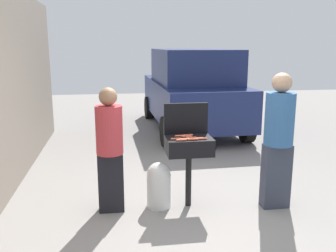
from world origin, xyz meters
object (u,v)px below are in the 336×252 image
hot_dog_6 (185,139)px  person_right (278,136)px  hot_dog_0 (188,135)px  parked_minivan (192,89)px  bbq_grill (189,148)px  person_left (110,146)px  hot_dog_7 (180,136)px  hot_dog_9 (191,138)px  hot_dog_5 (199,138)px  hot_dog_2 (181,140)px  hot_dog_4 (202,139)px  propane_tank (159,184)px  hot_dog_1 (193,139)px  hot_dog_8 (187,136)px  hot_dog_3 (176,139)px

hot_dog_6 → person_right: size_ratio=0.07×
hot_dog_0 → parked_minivan: (1.02, 4.45, 0.06)m
bbq_grill → person_left: bearing=-179.5°
hot_dog_7 → hot_dog_9: (0.13, -0.12, 0.00)m
parked_minivan → hot_dog_5: bearing=77.5°
hot_dog_2 → hot_dog_7: 0.21m
hot_dog_0 → person_right: (1.14, -0.28, 0.01)m
hot_dog_6 → person_left: bearing=172.9°
hot_dog_4 → propane_tank: size_ratio=0.21×
hot_dog_1 → person_right: 1.13m
propane_tank → hot_dog_8: bearing=-1.8°
hot_dog_3 → hot_dog_4: size_ratio=1.00×
hot_dog_8 → hot_dog_6: bearing=-111.8°
hot_dog_8 → person_left: (-0.99, -0.02, -0.08)m
hot_dog_0 → parked_minivan: bearing=77.1°
hot_dog_8 → propane_tank: 0.74m
hot_dog_1 → hot_dog_6: bearing=162.4°
bbq_grill → hot_dog_8: size_ratio=7.30×
hot_dog_0 → hot_dog_2: bearing=-119.7°
person_left → hot_dog_0: bearing=-10.9°
hot_dog_0 → person_right: 1.17m
hot_dog_1 → bbq_grill: bearing=95.6°
hot_dog_5 → person_left: size_ratio=0.08×
person_left → parked_minivan: (2.05, 4.53, 0.15)m
bbq_grill → hot_dog_3: 0.27m
hot_dog_1 → hot_dog_7: 0.24m
person_left → propane_tank: bearing=-13.1°
hot_dog_1 → hot_dog_6: same height
hot_dog_6 → hot_dog_8: size_ratio=1.00×
hot_dog_0 → person_right: bearing=-13.9°
hot_dog_3 → hot_dog_6: 0.11m
propane_tank → hot_dog_3: bearing=-28.9°
bbq_grill → parked_minivan: size_ratio=0.21×
hot_dog_5 → hot_dog_9: bearing=159.0°
hot_dog_5 → parked_minivan: size_ratio=0.03×
hot_dog_4 → parked_minivan: parked_minivan is taller
bbq_grill → hot_dog_2: (-0.13, -0.16, 0.16)m
parked_minivan → person_left: bearing=64.4°
hot_dog_0 → propane_tank: 0.76m
bbq_grill → hot_dog_3: (-0.19, -0.10, 0.16)m
person_left → hot_dog_5: bearing=-20.4°
propane_tank → hot_dog_9: bearing=-11.9°
hot_dog_9 → parked_minivan: 4.70m
hot_dog_7 → person_right: 1.28m
hot_dog_2 → propane_tank: (-0.27, 0.18, -0.64)m
hot_dog_4 → hot_dog_8: 0.22m
hot_dog_5 → parked_minivan: bearing=78.8°
hot_dog_2 → hot_dog_3: same height
hot_dog_1 → person_left: (-1.04, 0.15, -0.08)m
person_left → hot_dog_1: bearing=-23.7°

